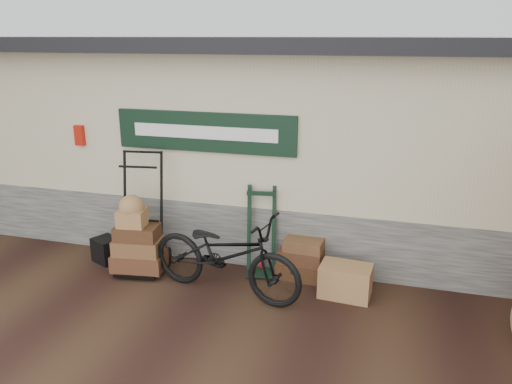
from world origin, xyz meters
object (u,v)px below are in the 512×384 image
at_px(green_barrow, 261,231).
at_px(bicycle, 225,250).
at_px(black_trunk, 107,250).
at_px(wicker_hamper, 345,281).
at_px(suitcase_stack, 301,258).
at_px(porter_trolley, 141,212).

distance_m(green_barrow, bicycle, 0.78).
bearing_deg(black_trunk, wicker_hamper, -1.10).
bearing_deg(black_trunk, green_barrow, 7.30).
bearing_deg(suitcase_stack, porter_trolley, -171.49).
height_order(porter_trolley, bicycle, porter_trolley).
height_order(porter_trolley, wicker_hamper, porter_trolley).
height_order(suitcase_stack, bicycle, bicycle).
relative_size(green_barrow, black_trunk, 3.44).
bearing_deg(porter_trolley, wicker_hamper, -8.65).
bearing_deg(black_trunk, bicycle, -12.16).
relative_size(green_barrow, bicycle, 0.59).
relative_size(porter_trolley, wicker_hamper, 2.67).
xyz_separation_m(green_barrow, bicycle, (-0.28, -0.73, -0.01)).
xyz_separation_m(porter_trolley, suitcase_stack, (2.24, 0.33, -0.57)).
relative_size(porter_trolley, green_barrow, 1.38).
height_order(suitcase_stack, wicker_hamper, suitcase_stack).
height_order(porter_trolley, green_barrow, porter_trolley).
bearing_deg(suitcase_stack, black_trunk, -174.15).
relative_size(porter_trolley, suitcase_stack, 2.65).
xyz_separation_m(porter_trolley, green_barrow, (1.66, 0.33, -0.24)).
distance_m(porter_trolley, bicycle, 1.46).
distance_m(black_trunk, bicycle, 2.12).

